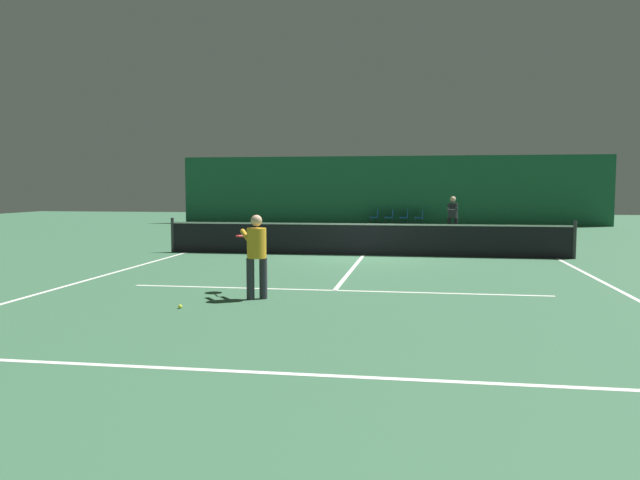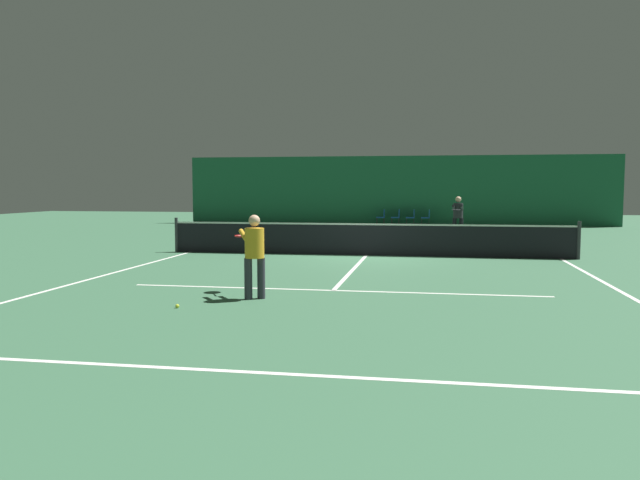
{
  "view_description": "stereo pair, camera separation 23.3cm",
  "coord_description": "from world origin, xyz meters",
  "px_view_note": "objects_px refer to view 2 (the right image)",
  "views": [
    {
      "loc": [
        1.61,
        -18.36,
        2.01
      ],
      "look_at": [
        -0.5,
        -5.06,
        0.87
      ],
      "focal_mm": 35.0,
      "sensor_mm": 36.0,
      "label": 1
    },
    {
      "loc": [
        1.84,
        -18.32,
        2.01
      ],
      "look_at": [
        -0.5,
        -5.06,
        0.87
      ],
      "focal_mm": 35.0,
      "sensor_mm": 36.0,
      "label": 2
    }
  ],
  "objects_px": {
    "courtside_chair_0": "(382,216)",
    "courtside_chair_2": "(412,216)",
    "player_near": "(254,250)",
    "courtside_chair_3": "(427,216)",
    "player_far": "(458,214)",
    "courtside_chair_1": "(397,216)",
    "tennis_net": "(366,238)",
    "tennis_ball": "(177,306)"
  },
  "relations": [
    {
      "from": "player_far",
      "to": "courtside_chair_1",
      "type": "relative_size",
      "value": 1.98
    },
    {
      "from": "courtside_chair_0",
      "to": "courtside_chair_2",
      "type": "xyz_separation_m",
      "value": [
        1.57,
        0.0,
        0.0
      ]
    },
    {
      "from": "tennis_ball",
      "to": "player_far",
      "type": "bearing_deg",
      "value": 70.93
    },
    {
      "from": "tennis_net",
      "to": "courtside_chair_2",
      "type": "xyz_separation_m",
      "value": [
        0.9,
        14.98,
        -0.03
      ]
    },
    {
      "from": "tennis_net",
      "to": "courtside_chair_2",
      "type": "bearing_deg",
      "value": 86.57
    },
    {
      "from": "courtside_chair_0",
      "to": "tennis_ball",
      "type": "xyz_separation_m",
      "value": [
        -1.63,
        -23.58,
        -0.45
      ]
    },
    {
      "from": "player_near",
      "to": "player_far",
      "type": "bearing_deg",
      "value": -46.05
    },
    {
      "from": "courtside_chair_2",
      "to": "tennis_ball",
      "type": "height_order",
      "value": "courtside_chair_2"
    },
    {
      "from": "player_near",
      "to": "courtside_chair_0",
      "type": "relative_size",
      "value": 1.81
    },
    {
      "from": "courtside_chair_0",
      "to": "courtside_chair_3",
      "type": "distance_m",
      "value": 2.36
    },
    {
      "from": "player_near",
      "to": "courtside_chair_2",
      "type": "bearing_deg",
      "value": -34.9
    },
    {
      "from": "courtside_chair_1",
      "to": "courtside_chair_2",
      "type": "distance_m",
      "value": 0.79
    },
    {
      "from": "player_near",
      "to": "courtside_chair_1",
      "type": "relative_size",
      "value": 1.81
    },
    {
      "from": "courtside_chair_0",
      "to": "courtside_chair_3",
      "type": "xyz_separation_m",
      "value": [
        2.36,
        0.0,
        0.0
      ]
    },
    {
      "from": "player_far",
      "to": "courtside_chair_2",
      "type": "bearing_deg",
      "value": -159.48
    },
    {
      "from": "tennis_net",
      "to": "tennis_ball",
      "type": "relative_size",
      "value": 181.82
    },
    {
      "from": "courtside_chair_2",
      "to": "tennis_ball",
      "type": "relative_size",
      "value": 12.73
    },
    {
      "from": "player_far",
      "to": "courtside_chair_2",
      "type": "distance_m",
      "value": 8.73
    },
    {
      "from": "tennis_net",
      "to": "tennis_ball",
      "type": "xyz_separation_m",
      "value": [
        -2.3,
        -8.61,
        -0.48
      ]
    },
    {
      "from": "courtside_chair_0",
      "to": "courtside_chair_2",
      "type": "bearing_deg",
      "value": 90.0
    },
    {
      "from": "player_near",
      "to": "player_far",
      "type": "relative_size",
      "value": 0.92
    },
    {
      "from": "tennis_net",
      "to": "courtside_chair_1",
      "type": "distance_m",
      "value": 14.98
    },
    {
      "from": "player_near",
      "to": "courtside_chair_3",
      "type": "height_order",
      "value": "player_near"
    },
    {
      "from": "player_near",
      "to": "courtside_chair_3",
      "type": "xyz_separation_m",
      "value": [
        2.97,
        22.49,
        -0.4
      ]
    },
    {
      "from": "tennis_ball",
      "to": "tennis_net",
      "type": "bearing_deg",
      "value": 75.02
    },
    {
      "from": "player_near",
      "to": "courtside_chair_0",
      "type": "xyz_separation_m",
      "value": [
        0.6,
        22.49,
        -0.4
      ]
    },
    {
      "from": "player_far",
      "to": "courtside_chair_0",
      "type": "xyz_separation_m",
      "value": [
        -3.6,
        8.48,
        -0.48
      ]
    },
    {
      "from": "player_far",
      "to": "courtside_chair_0",
      "type": "distance_m",
      "value": 9.22
    },
    {
      "from": "player_far",
      "to": "tennis_net",
      "type": "bearing_deg",
      "value": -17.08
    },
    {
      "from": "courtside_chair_0",
      "to": "tennis_net",
      "type": "bearing_deg",
      "value": 2.59
    },
    {
      "from": "courtside_chair_0",
      "to": "player_far",
      "type": "bearing_deg",
      "value": 22.99
    },
    {
      "from": "player_near",
      "to": "courtside_chair_3",
      "type": "distance_m",
      "value": 22.69
    },
    {
      "from": "tennis_net",
      "to": "courtside_chair_3",
      "type": "distance_m",
      "value": 15.07
    },
    {
      "from": "courtside_chair_3",
      "to": "tennis_ball",
      "type": "bearing_deg",
      "value": -9.6
    },
    {
      "from": "player_near",
      "to": "tennis_ball",
      "type": "height_order",
      "value": "player_near"
    },
    {
      "from": "courtside_chair_0",
      "to": "courtside_chair_1",
      "type": "xyz_separation_m",
      "value": [
        0.79,
        0.0,
        0.0
      ]
    },
    {
      "from": "courtside_chair_3",
      "to": "player_near",
      "type": "bearing_deg",
      "value": -7.51
    },
    {
      "from": "player_near",
      "to": "tennis_ball",
      "type": "distance_m",
      "value": 1.72
    },
    {
      "from": "player_near",
      "to": "tennis_ball",
      "type": "relative_size",
      "value": 23.08
    },
    {
      "from": "tennis_ball",
      "to": "courtside_chair_2",
      "type": "bearing_deg",
      "value": 82.27
    },
    {
      "from": "courtside_chair_1",
      "to": "tennis_ball",
      "type": "relative_size",
      "value": 12.73
    },
    {
      "from": "player_far",
      "to": "courtside_chair_0",
      "type": "height_order",
      "value": "player_far"
    }
  ]
}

